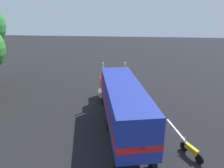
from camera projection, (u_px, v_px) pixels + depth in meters
name	position (u px, v px, depth m)	size (l,w,h in m)	color
ground_plane	(108.00, 102.00, 23.16)	(120.00, 120.00, 0.00)	black
lane_stripe_near	(141.00, 110.00, 21.20)	(4.40, 0.16, 0.01)	silver
lane_stripe_mid	(178.00, 132.00, 17.35)	(4.40, 0.16, 0.01)	silver
semi_truck	(121.00, 100.00, 17.30)	(14.35, 5.65, 4.50)	red
person_bystander	(156.00, 115.00, 18.33)	(0.37, 0.47, 1.63)	#2D3347
motorcycle	(191.00, 151.00, 14.30)	(1.89, 1.12, 1.12)	black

